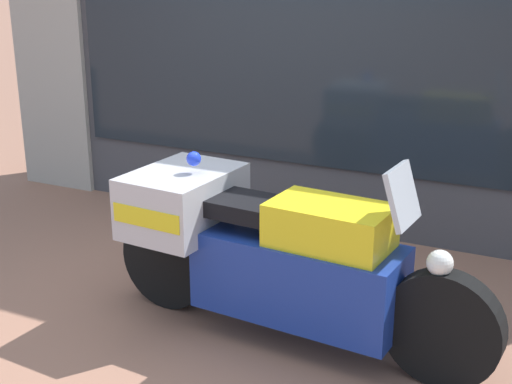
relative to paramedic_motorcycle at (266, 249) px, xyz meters
name	(u,v)px	position (x,y,z in m)	size (l,w,h in m)	color
ground_plane	(179,312)	(-0.61, -0.02, -0.55)	(60.00, 60.00, 0.00)	#8E604C
shop_building	(260,17)	(-0.99, 1.98, 1.15)	(5.79, 0.55, 3.38)	#424247
window_display	(337,166)	(-0.28, 2.01, -0.06)	(4.53, 0.30, 2.09)	slate
paramedic_motorcycle	(266,249)	(0.00, 0.00, 0.00)	(2.44, 0.78, 1.16)	black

